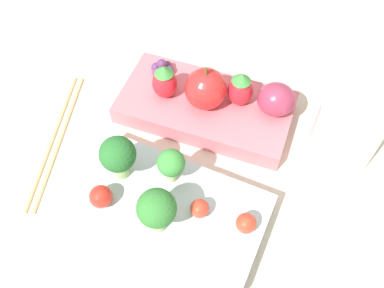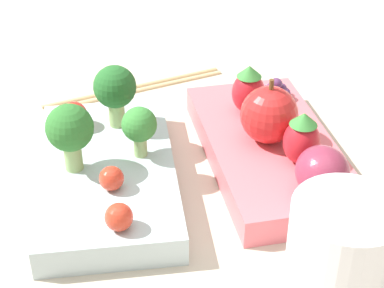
{
  "view_description": "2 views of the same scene",
  "coord_description": "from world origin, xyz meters",
  "px_view_note": "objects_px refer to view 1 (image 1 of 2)",
  "views": [
    {
      "loc": [
        -0.09,
        0.27,
        0.44
      ],
      "look_at": [
        -0.0,
        0.0,
        0.04
      ],
      "focal_mm": 40.0,
      "sensor_mm": 36.0,
      "label": 1
    },
    {
      "loc": [
        -0.46,
        0.12,
        0.35
      ],
      "look_at": [
        -0.0,
        0.0,
        0.04
      ],
      "focal_mm": 60.0,
      "sensor_mm": 36.0,
      "label": 2
    }
  ],
  "objects_px": {
    "broccoli_floret_1": "(118,155)",
    "plum": "(276,99)",
    "strawberry_0": "(165,82)",
    "strawberry_1": "(240,89)",
    "bento_box_fruit": "(209,108)",
    "chopsticks_pair": "(56,138)",
    "broccoli_floret_0": "(158,210)",
    "cherry_tomato_2": "(246,223)",
    "cherry_tomato_1": "(101,197)",
    "cherry_tomato_0": "(200,208)",
    "apple": "(204,89)",
    "broccoli_floret_2": "(171,164)",
    "grape_cluster": "(162,68)",
    "bento_box_savoury": "(172,210)",
    "drinking_cup": "(345,134)"
  },
  "relations": [
    {
      "from": "broccoli_floret_1",
      "to": "plum",
      "type": "distance_m",
      "value": 0.2
    },
    {
      "from": "strawberry_0",
      "to": "strawberry_1",
      "type": "relative_size",
      "value": 1.0
    },
    {
      "from": "bento_box_fruit",
      "to": "chopsticks_pair",
      "type": "xyz_separation_m",
      "value": [
        0.17,
        0.1,
        -0.01
      ]
    },
    {
      "from": "broccoli_floret_0",
      "to": "cherry_tomato_2",
      "type": "bearing_deg",
      "value": -164.13
    },
    {
      "from": "cherry_tomato_1",
      "to": "cherry_tomato_2",
      "type": "bearing_deg",
      "value": -174.17
    },
    {
      "from": "strawberry_0",
      "to": "chopsticks_pair",
      "type": "relative_size",
      "value": 0.24
    },
    {
      "from": "broccoli_floret_1",
      "to": "bento_box_fruit",
      "type": "bearing_deg",
      "value": -116.32
    },
    {
      "from": "cherry_tomato_1",
      "to": "cherry_tomato_2",
      "type": "distance_m",
      "value": 0.16
    },
    {
      "from": "cherry_tomato_0",
      "to": "strawberry_0",
      "type": "height_order",
      "value": "strawberry_0"
    },
    {
      "from": "strawberry_0",
      "to": "apple",
      "type": "bearing_deg",
      "value": -178.87
    },
    {
      "from": "cherry_tomato_0",
      "to": "cherry_tomato_1",
      "type": "xyz_separation_m",
      "value": [
        0.1,
        0.02,
        0.0
      ]
    },
    {
      "from": "broccoli_floret_2",
      "to": "strawberry_1",
      "type": "bearing_deg",
      "value": -109.1
    },
    {
      "from": "broccoli_floret_2",
      "to": "strawberry_1",
      "type": "height_order",
      "value": "strawberry_1"
    },
    {
      "from": "cherry_tomato_0",
      "to": "plum",
      "type": "height_order",
      "value": "plum"
    },
    {
      "from": "broccoli_floret_1",
      "to": "cherry_tomato_0",
      "type": "relative_size",
      "value": 2.95
    },
    {
      "from": "broccoli_floret_1",
      "to": "strawberry_1",
      "type": "relative_size",
      "value": 1.24
    },
    {
      "from": "bento_box_fruit",
      "to": "broccoli_floret_0",
      "type": "bearing_deg",
      "value": 89.05
    },
    {
      "from": "apple",
      "to": "grape_cluster",
      "type": "bearing_deg",
      "value": -27.11
    },
    {
      "from": "chopsticks_pair",
      "to": "apple",
      "type": "bearing_deg",
      "value": -151.31
    },
    {
      "from": "bento_box_savoury",
      "to": "broccoli_floret_0",
      "type": "height_order",
      "value": "broccoli_floret_0"
    },
    {
      "from": "cherry_tomato_0",
      "to": "strawberry_0",
      "type": "bearing_deg",
      "value": -59.02
    },
    {
      "from": "bento_box_savoury",
      "to": "grape_cluster",
      "type": "relative_size",
      "value": 7.33
    },
    {
      "from": "broccoli_floret_1",
      "to": "strawberry_0",
      "type": "relative_size",
      "value": 1.23
    },
    {
      "from": "broccoli_floret_0",
      "to": "strawberry_0",
      "type": "height_order",
      "value": "broccoli_floret_0"
    },
    {
      "from": "apple",
      "to": "grape_cluster",
      "type": "distance_m",
      "value": 0.08
    },
    {
      "from": "broccoli_floret_0",
      "to": "broccoli_floret_1",
      "type": "height_order",
      "value": "same"
    },
    {
      "from": "cherry_tomato_0",
      "to": "drinking_cup",
      "type": "height_order",
      "value": "drinking_cup"
    },
    {
      "from": "broccoli_floret_0",
      "to": "grape_cluster",
      "type": "bearing_deg",
      "value": -71.4
    },
    {
      "from": "cherry_tomato_0",
      "to": "apple",
      "type": "bearing_deg",
      "value": -75.79
    },
    {
      "from": "bento_box_fruit",
      "to": "cherry_tomato_1",
      "type": "bearing_deg",
      "value": 67.01
    },
    {
      "from": "broccoli_floret_0",
      "to": "drinking_cup",
      "type": "xyz_separation_m",
      "value": [
        -0.17,
        -0.16,
        -0.02
      ]
    },
    {
      "from": "cherry_tomato_0",
      "to": "grape_cluster",
      "type": "bearing_deg",
      "value": -60.16
    },
    {
      "from": "cherry_tomato_2",
      "to": "strawberry_1",
      "type": "height_order",
      "value": "strawberry_1"
    },
    {
      "from": "bento_box_fruit",
      "to": "broccoli_floret_1",
      "type": "height_order",
      "value": "broccoli_floret_1"
    },
    {
      "from": "grape_cluster",
      "to": "chopsticks_pair",
      "type": "xyz_separation_m",
      "value": [
        0.1,
        0.13,
        -0.03
      ]
    },
    {
      "from": "cherry_tomato_2",
      "to": "drinking_cup",
      "type": "height_order",
      "value": "drinking_cup"
    },
    {
      "from": "bento_box_savoury",
      "to": "cherry_tomato_0",
      "type": "distance_m",
      "value": 0.04
    },
    {
      "from": "plum",
      "to": "grape_cluster",
      "type": "height_order",
      "value": "plum"
    },
    {
      "from": "broccoli_floret_2",
      "to": "cherry_tomato_1",
      "type": "distance_m",
      "value": 0.08
    },
    {
      "from": "bento_box_fruit",
      "to": "strawberry_1",
      "type": "bearing_deg",
      "value": -162.25
    },
    {
      "from": "strawberry_0",
      "to": "grape_cluster",
      "type": "bearing_deg",
      "value": -65.18
    },
    {
      "from": "broccoli_floret_2",
      "to": "cherry_tomato_1",
      "type": "bearing_deg",
      "value": 38.88
    },
    {
      "from": "strawberry_1",
      "to": "broccoli_floret_2",
      "type": "bearing_deg",
      "value": 70.9
    },
    {
      "from": "strawberry_0",
      "to": "plum",
      "type": "xyz_separation_m",
      "value": [
        -0.14,
        -0.01,
        -0.0
      ]
    },
    {
      "from": "broccoli_floret_0",
      "to": "strawberry_1",
      "type": "xyz_separation_m",
      "value": [
        -0.04,
        -0.19,
        -0.02
      ]
    },
    {
      "from": "broccoli_floret_1",
      "to": "cherry_tomato_2",
      "type": "xyz_separation_m",
      "value": [
        -0.15,
        0.02,
        -0.03
      ]
    },
    {
      "from": "bento_box_savoury",
      "to": "cherry_tomato_0",
      "type": "bearing_deg",
      "value": 178.79
    },
    {
      "from": "bento_box_fruit",
      "to": "apple",
      "type": "bearing_deg",
      "value": 25.52
    },
    {
      "from": "bento_box_fruit",
      "to": "chopsticks_pair",
      "type": "distance_m",
      "value": 0.2
    },
    {
      "from": "plum",
      "to": "broccoli_floret_0",
      "type": "bearing_deg",
      "value": 65.98
    }
  ]
}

